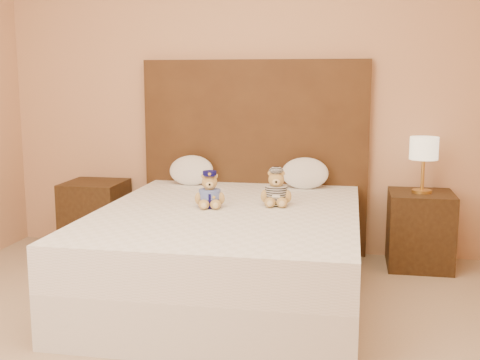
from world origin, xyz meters
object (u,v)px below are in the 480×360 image
object	(u,v)px
teddy_prisoner	(276,188)
pillow_right	(305,172)
teddy_police	(210,189)
nightstand_right	(420,230)
pillow_left	(191,169)
nightstand_left	(96,216)
lamp	(424,151)
bed	(229,252)

from	to	relation	value
teddy_prisoner	pillow_right	xyz separation A→B (m)	(0.13, 0.66, 0.01)
teddy_police	nightstand_right	bearing A→B (deg)	15.90
pillow_left	nightstand_right	bearing A→B (deg)	-1.00
nightstand_right	teddy_police	size ratio (longest dim) A/B	2.39
nightstand_right	pillow_left	world-z (taller)	pillow_left
nightstand_left	nightstand_right	xyz separation A→B (m)	(2.50, 0.00, 0.00)
nightstand_left	pillow_right	xyz separation A→B (m)	(1.66, 0.03, 0.40)
lamp	pillow_right	distance (m)	0.86
nightstand_left	pillow_left	bearing A→B (deg)	2.18
bed	teddy_prisoner	size ratio (longest dim) A/B	8.59
nightstand_left	teddy_prisoner	bearing A→B (deg)	-22.35
lamp	nightstand_left	bearing A→B (deg)	180.00
lamp	teddy_police	distance (m)	1.59
nightstand_left	teddy_prisoner	size ratio (longest dim) A/B	2.36
pillow_left	pillow_right	world-z (taller)	pillow_right
nightstand_left	teddy_prisoner	distance (m)	1.70
pillow_right	nightstand_right	bearing A→B (deg)	-2.04
nightstand_left	bed	bearing A→B (deg)	-32.62
bed	teddy_police	xyz separation A→B (m)	(-0.13, 0.04, 0.39)
pillow_right	lamp	bearing A→B (deg)	-2.04
nightstand_right	teddy_police	distance (m)	1.62
teddy_police	pillow_right	world-z (taller)	pillow_right
teddy_police	teddy_prisoner	xyz separation A→B (m)	(0.41, 0.13, 0.00)
lamp	teddy_prisoner	world-z (taller)	lamp
nightstand_left	nightstand_right	size ratio (longest dim) A/B	1.00
nightstand_right	lamp	bearing A→B (deg)	180.00
nightstand_left	nightstand_right	bearing A→B (deg)	0.00
nightstand_left	lamp	bearing A→B (deg)	0.00
nightstand_right	lamp	world-z (taller)	lamp
bed	teddy_police	size ratio (longest dim) A/B	8.70
nightstand_right	pillow_right	xyz separation A→B (m)	(-0.84, 0.03, 0.40)
nightstand_left	teddy_police	xyz separation A→B (m)	(1.12, -0.76, 0.39)
teddy_police	lamp	bearing A→B (deg)	15.90
lamp	pillow_right	size ratio (longest dim) A/B	1.14
nightstand_left	teddy_police	world-z (taller)	teddy_police
bed	teddy_prisoner	xyz separation A→B (m)	(0.28, 0.17, 0.39)
bed	pillow_right	size ratio (longest dim) A/B	5.72
nightstand_left	lamp	xyz separation A→B (m)	(2.50, 0.00, 0.57)
bed	nightstand_left	xyz separation A→B (m)	(-1.25, 0.80, -0.00)
lamp	pillow_right	xyz separation A→B (m)	(-0.84, 0.03, -0.18)
teddy_police	bed	bearing A→B (deg)	-29.23
nightstand_right	nightstand_left	bearing A→B (deg)	180.00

